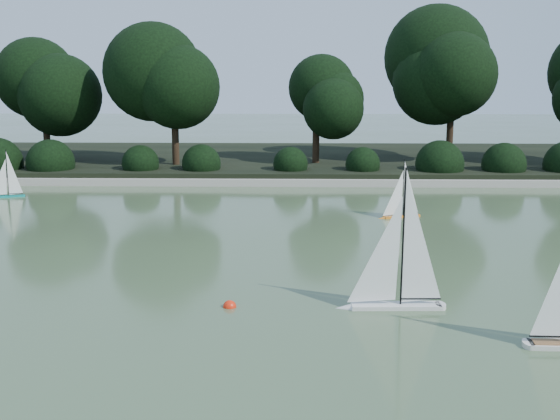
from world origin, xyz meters
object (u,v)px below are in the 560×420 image
sailboat_white_a (388,285)px  race_buoy (230,307)px  sailboat_orange (398,208)px  sailboat_teal (4,189)px

sailboat_white_a → race_buoy: (-1.98, -0.00, -0.30)m
sailboat_orange → race_buoy: 6.28m
sailboat_white_a → sailboat_teal: (-8.02, 7.67, -0.11)m
sailboat_teal → race_buoy: (6.04, -7.67, -0.19)m
sailboat_orange → sailboat_teal: sailboat_orange is taller
sailboat_orange → sailboat_teal: size_ratio=1.06×
sailboat_orange → sailboat_white_a: bearing=-99.3°
sailboat_orange → sailboat_teal: bearing=166.7°
sailboat_orange → race_buoy: (-2.90, -5.57, -0.20)m
sailboat_white_a → race_buoy: bearing=-180.0°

